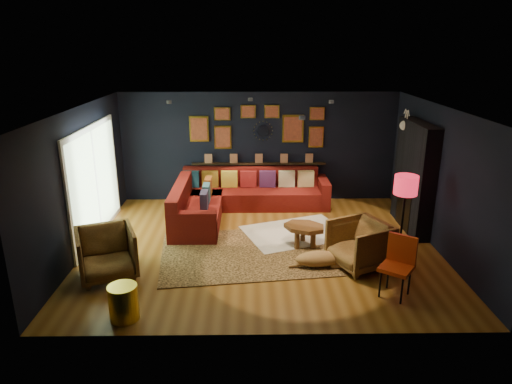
{
  "coord_description": "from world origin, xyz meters",
  "views": [
    {
      "loc": [
        -0.22,
        -7.88,
        3.67
      ],
      "look_at": [
        -0.1,
        0.3,
        0.98
      ],
      "focal_mm": 32.0,
      "sensor_mm": 36.0,
      "label": 1
    }
  ],
  "objects_px": {
    "pouf": "(200,211)",
    "sectional": "(232,199)",
    "coffee_table": "(304,229)",
    "gold_stool": "(124,302)",
    "dog": "(319,256)",
    "armchair_left": "(106,251)",
    "floor_lamp": "(406,189)",
    "orange_chair": "(399,261)",
    "armchair_right": "(360,242)"
  },
  "relations": [
    {
      "from": "sectional",
      "to": "orange_chair",
      "type": "relative_size",
      "value": 3.65
    },
    {
      "from": "sectional",
      "to": "coffee_table",
      "type": "distance_m",
      "value": 2.3
    },
    {
      "from": "orange_chair",
      "to": "dog",
      "type": "height_order",
      "value": "orange_chair"
    },
    {
      "from": "orange_chair",
      "to": "floor_lamp",
      "type": "relative_size",
      "value": 0.63
    },
    {
      "from": "coffee_table",
      "to": "armchair_left",
      "type": "height_order",
      "value": "armchair_left"
    },
    {
      "from": "pouf",
      "to": "armchair_left",
      "type": "relative_size",
      "value": 0.53
    },
    {
      "from": "coffee_table",
      "to": "floor_lamp",
      "type": "xyz_separation_m",
      "value": [
        1.7,
        -0.35,
        0.9
      ]
    },
    {
      "from": "floor_lamp",
      "to": "gold_stool",
      "type": "bearing_deg",
      "value": -155.96
    },
    {
      "from": "gold_stool",
      "to": "dog",
      "type": "height_order",
      "value": "gold_stool"
    },
    {
      "from": "gold_stool",
      "to": "armchair_left",
      "type": "bearing_deg",
      "value": 115.4
    },
    {
      "from": "coffee_table",
      "to": "orange_chair",
      "type": "xyz_separation_m",
      "value": [
        1.21,
        -1.73,
        0.21
      ]
    },
    {
      "from": "armchair_left",
      "to": "gold_stool",
      "type": "relative_size",
      "value": 1.8
    },
    {
      "from": "gold_stool",
      "to": "floor_lamp",
      "type": "distance_m",
      "value": 5.0
    },
    {
      "from": "sectional",
      "to": "dog",
      "type": "distance_m",
      "value": 3.08
    },
    {
      "from": "sectional",
      "to": "gold_stool",
      "type": "bearing_deg",
      "value": -108.08
    },
    {
      "from": "floor_lamp",
      "to": "dog",
      "type": "xyz_separation_m",
      "value": [
        -1.53,
        -0.48,
        -1.05
      ]
    },
    {
      "from": "coffee_table",
      "to": "armchair_right",
      "type": "relative_size",
      "value": 1.09
    },
    {
      "from": "orange_chair",
      "to": "dog",
      "type": "distance_m",
      "value": 1.42
    },
    {
      "from": "pouf",
      "to": "gold_stool",
      "type": "relative_size",
      "value": 0.96
    },
    {
      "from": "armchair_left",
      "to": "armchair_right",
      "type": "xyz_separation_m",
      "value": [
        4.2,
        0.31,
        -0.01
      ]
    },
    {
      "from": "pouf",
      "to": "sectional",
      "type": "bearing_deg",
      "value": 29.45
    },
    {
      "from": "pouf",
      "to": "dog",
      "type": "height_order",
      "value": "dog"
    },
    {
      "from": "gold_stool",
      "to": "dog",
      "type": "xyz_separation_m",
      "value": [
        2.94,
        1.51,
        -0.06
      ]
    },
    {
      "from": "coffee_table",
      "to": "orange_chair",
      "type": "bearing_deg",
      "value": -54.94
    },
    {
      "from": "coffee_table",
      "to": "floor_lamp",
      "type": "height_order",
      "value": "floor_lamp"
    },
    {
      "from": "floor_lamp",
      "to": "dog",
      "type": "distance_m",
      "value": 1.92
    },
    {
      "from": "armchair_left",
      "to": "gold_stool",
      "type": "bearing_deg",
      "value": -87.15
    },
    {
      "from": "armchair_right",
      "to": "gold_stool",
      "type": "bearing_deg",
      "value": -93.01
    },
    {
      "from": "pouf",
      "to": "dog",
      "type": "relative_size",
      "value": 0.43
    },
    {
      "from": "dog",
      "to": "pouf",
      "type": "bearing_deg",
      "value": 130.74
    },
    {
      "from": "pouf",
      "to": "armchair_right",
      "type": "xyz_separation_m",
      "value": [
        2.95,
        -2.25,
        0.26
      ]
    },
    {
      "from": "sectional",
      "to": "pouf",
      "type": "relative_size",
      "value": 7.03
    },
    {
      "from": "gold_stool",
      "to": "sectional",
      "type": "bearing_deg",
      "value": 71.92
    },
    {
      "from": "floor_lamp",
      "to": "dog",
      "type": "relative_size",
      "value": 1.31
    },
    {
      "from": "orange_chair",
      "to": "sectional",
      "type": "bearing_deg",
      "value": 163.12
    },
    {
      "from": "pouf",
      "to": "gold_stool",
      "type": "bearing_deg",
      "value": -100.1
    },
    {
      "from": "orange_chair",
      "to": "floor_lamp",
      "type": "bearing_deg",
      "value": 107.14
    },
    {
      "from": "pouf",
      "to": "dog",
      "type": "distance_m",
      "value": 3.2
    },
    {
      "from": "coffee_table",
      "to": "armchair_left",
      "type": "bearing_deg",
      "value": -161.42
    },
    {
      "from": "armchair_left",
      "to": "floor_lamp",
      "type": "height_order",
      "value": "floor_lamp"
    },
    {
      "from": "sectional",
      "to": "coffee_table",
      "type": "relative_size",
      "value": 3.5
    },
    {
      "from": "pouf",
      "to": "coffee_table",
      "type": "bearing_deg",
      "value": -34.2
    },
    {
      "from": "pouf",
      "to": "floor_lamp",
      "type": "xyz_separation_m",
      "value": [
        3.8,
        -1.78,
        1.06
      ]
    },
    {
      "from": "sectional",
      "to": "gold_stool",
      "type": "xyz_separation_m",
      "value": [
        -1.36,
        -4.16,
        -0.07
      ]
    },
    {
      "from": "pouf",
      "to": "armchair_left",
      "type": "xyz_separation_m",
      "value": [
        -1.25,
        -2.55,
        0.27
      ]
    },
    {
      "from": "armchair_right",
      "to": "floor_lamp",
      "type": "distance_m",
      "value": 1.26
    },
    {
      "from": "coffee_table",
      "to": "armchair_right",
      "type": "height_order",
      "value": "armchair_right"
    },
    {
      "from": "armchair_left",
      "to": "orange_chair",
      "type": "distance_m",
      "value": 4.6
    },
    {
      "from": "pouf",
      "to": "armchair_right",
      "type": "distance_m",
      "value": 3.72
    },
    {
      "from": "armchair_left",
      "to": "dog",
      "type": "relative_size",
      "value": 0.81
    }
  ]
}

